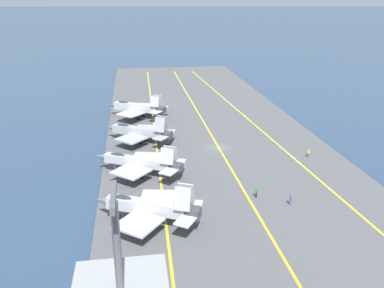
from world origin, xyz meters
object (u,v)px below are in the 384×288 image
(parked_jet_nearest, at_px, (149,207))
(crew_green_vest, at_px, (257,192))
(parked_jet_second, at_px, (140,162))
(parked_jet_third, at_px, (139,131))
(crew_blue_vest, at_px, (291,199))
(crew_yellow_vest, at_px, (308,153))
(parked_jet_fourth, at_px, (137,108))

(parked_jet_nearest, bearing_deg, crew_green_vest, -72.69)
(crew_green_vest, bearing_deg, parked_jet_second, 58.18)
(parked_jet_second, height_order, parked_jet_third, parked_jet_third)
(crew_blue_vest, xyz_separation_m, crew_yellow_vest, (18.09, -10.77, -0.04))
(parked_jet_second, xyz_separation_m, crew_green_vest, (-11.26, -18.14, -1.64))
(parked_jet_fourth, bearing_deg, crew_green_vest, -159.30)
(parked_jet_nearest, xyz_separation_m, parked_jet_third, (34.05, 0.38, -0.22))
(crew_green_vest, bearing_deg, crew_yellow_vest, -45.42)
(parked_jet_nearest, distance_m, crew_blue_vest, 22.06)
(parked_jet_fourth, distance_m, crew_blue_vest, 55.12)
(crew_green_vest, xyz_separation_m, crew_blue_vest, (-3.05, -4.50, 0.02))
(crew_blue_vest, bearing_deg, parked_jet_fourth, 23.96)
(parked_jet_second, bearing_deg, parked_jet_fourth, -0.43)
(parked_jet_nearest, xyz_separation_m, parked_jet_fourth, (52.71, 0.51, 0.08))
(parked_jet_third, xyz_separation_m, parked_jet_fourth, (18.65, 0.13, 0.29))
(parked_jet_third, relative_size, crew_blue_vest, 8.83)
(parked_jet_fourth, distance_m, crew_yellow_vest, 46.28)
(parked_jet_nearest, distance_m, parked_jet_second, 16.69)
(crew_green_vest, bearing_deg, parked_jet_nearest, 107.31)
(parked_jet_second, bearing_deg, crew_blue_vest, -122.28)
(crew_green_vest, height_order, crew_blue_vest, crew_blue_vest)
(parked_jet_nearest, relative_size, parked_jet_second, 0.94)
(crew_green_vest, bearing_deg, parked_jet_fourth, 20.70)
(parked_jet_fourth, bearing_deg, crew_blue_vest, -156.04)
(parked_jet_nearest, relative_size, crew_yellow_vest, 9.19)
(crew_yellow_vest, bearing_deg, crew_green_vest, 134.58)
(parked_jet_nearest, height_order, parked_jet_second, parked_jet_nearest)
(parked_jet_third, xyz_separation_m, crew_blue_vest, (-31.69, -22.24, -1.54))
(parked_jet_nearest, height_order, parked_jet_third, parked_jet_nearest)
(parked_jet_fourth, height_order, crew_blue_vest, parked_jet_fourth)
(parked_jet_third, relative_size, crew_green_vest, 9.01)
(parked_jet_nearest, xyz_separation_m, crew_blue_vest, (2.37, -21.86, -1.76))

